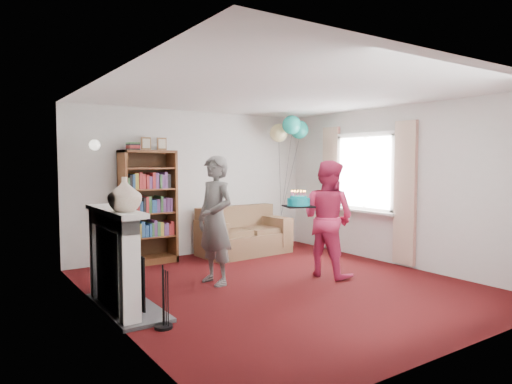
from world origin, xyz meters
TOP-DOWN VIEW (x-y plane):
  - ground at (0.00, 0.00)m, footprint 5.00×5.00m
  - wall_back at (0.00, 2.51)m, footprint 4.50×0.02m
  - wall_left at (-2.26, 0.00)m, footprint 0.02×5.00m
  - wall_right at (2.26, 0.00)m, footprint 0.02×5.00m
  - ceiling at (0.00, 0.00)m, footprint 4.50×5.00m
  - fireplace at (-2.09, 0.19)m, footprint 0.55×1.80m
  - window_bay at (2.21, 0.60)m, footprint 0.14×2.02m
  - wall_sconce at (-1.75, 2.36)m, footprint 0.16×0.23m
  - bookcase at (-0.96, 2.30)m, footprint 0.86×0.42m
  - sofa at (0.69, 2.06)m, footprint 1.56×0.83m
  - wicker_basket at (-1.90, 0.74)m, footprint 0.36×0.36m
  - person_striped at (-0.68, 0.57)m, footprint 0.50×0.68m
  - person_magenta at (0.86, 0.05)m, footprint 0.79×0.92m
  - birthday_cake at (0.30, 0.03)m, footprint 0.37×0.37m
  - balloons at (1.63, 1.91)m, footprint 0.68×0.72m
  - mantel_vase at (-2.12, -0.15)m, footprint 0.43×0.43m

SIDE VIEW (x-z plane):
  - ground at x=0.00m, z-range 0.00..0.00m
  - wicker_basket at x=-1.90m, z-range -0.02..0.31m
  - sofa at x=0.69m, z-range -0.10..0.73m
  - fireplace at x=-2.09m, z-range -0.05..1.07m
  - person_magenta at x=0.86m, z-range 0.00..1.65m
  - person_striped at x=-0.68m, z-range 0.00..1.71m
  - bookcase at x=-0.96m, z-range -0.12..1.90m
  - birthday_cake at x=0.30m, z-range 0.98..1.20m
  - window_bay at x=2.21m, z-range 0.10..2.30m
  - wall_back at x=0.00m, z-range 0.00..2.50m
  - wall_left at x=-2.26m, z-range 0.00..2.50m
  - wall_right at x=2.26m, z-range 0.00..2.50m
  - mantel_vase at x=-2.12m, z-range 1.12..1.48m
  - wall_sconce at x=-1.75m, z-range 1.80..1.96m
  - balloons at x=1.63m, z-range 1.32..3.12m
  - ceiling at x=0.00m, z-range 2.50..2.51m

